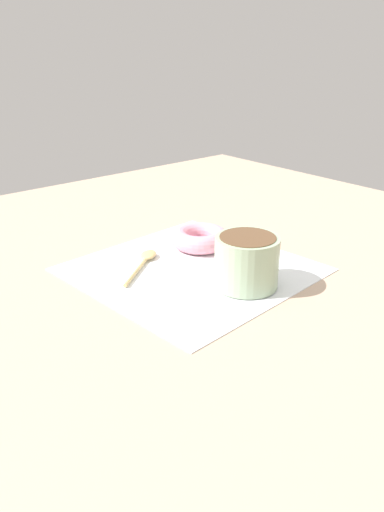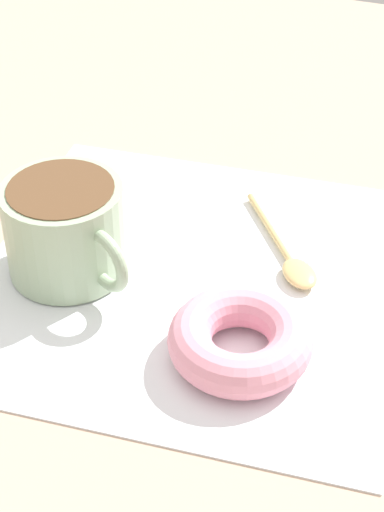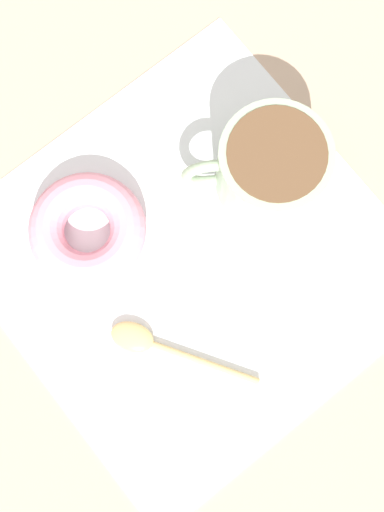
% 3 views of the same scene
% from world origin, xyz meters
% --- Properties ---
extents(ground_plane, '(1.20, 1.20, 0.02)m').
position_xyz_m(ground_plane, '(0.00, 0.00, -0.01)').
color(ground_plane, tan).
extents(napkin, '(0.34, 0.34, 0.00)m').
position_xyz_m(napkin, '(-0.02, -0.02, 0.00)').
color(napkin, white).
rests_on(napkin, ground_plane).
extents(coffee_cup, '(0.11, 0.09, 0.07)m').
position_xyz_m(coffee_cup, '(0.08, 0.00, 0.04)').
color(coffee_cup, '#9EB793').
rests_on(coffee_cup, napkin).
extents(donut, '(0.10, 0.10, 0.03)m').
position_xyz_m(donut, '(-0.07, 0.05, 0.02)').
color(donut, pink).
rests_on(donut, napkin).
extents(spoon, '(0.09, 0.11, 0.01)m').
position_xyz_m(spoon, '(-0.08, -0.06, 0.01)').
color(spoon, '#D8B772').
rests_on(spoon, napkin).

